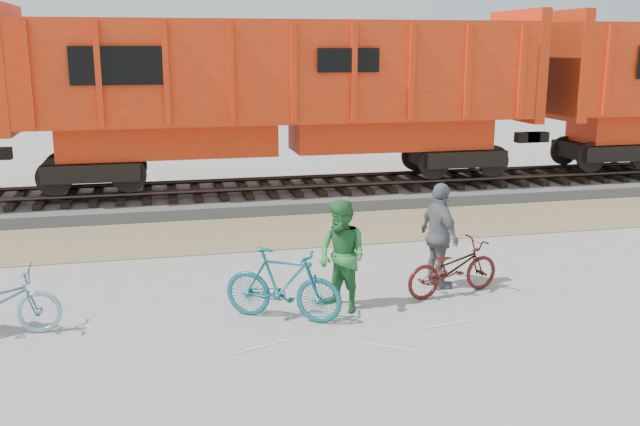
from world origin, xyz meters
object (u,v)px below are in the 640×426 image
(bicycle_teal, at_px, (283,285))
(person_woman, at_px, (439,236))
(hopper_car_center, at_px, (283,91))
(bicycle_maroon, at_px, (453,268))
(person_man, at_px, (342,256))

(bicycle_teal, relative_size, person_woman, 1.01)
(hopper_car_center, distance_m, bicycle_teal, 9.28)
(hopper_car_center, xyz_separation_m, bicycle_maroon, (1.46, -8.32, -2.53))
(bicycle_teal, bearing_deg, bicycle_maroon, -51.45)
(hopper_car_center, bearing_deg, bicycle_maroon, -80.05)
(person_man, height_order, person_woman, person_woman)
(bicycle_teal, bearing_deg, person_man, -49.35)
(bicycle_maroon, xyz_separation_m, person_man, (-2.05, -0.29, 0.43))
(hopper_car_center, relative_size, person_woman, 7.42)
(person_man, bearing_deg, bicycle_maroon, 65.75)
(bicycle_maroon, distance_m, person_man, 2.12)
(bicycle_teal, xyz_separation_m, bicycle_maroon, (3.05, 0.49, -0.10))
(hopper_car_center, relative_size, bicycle_maroon, 7.73)
(person_woman, bearing_deg, person_man, 100.57)
(person_woman, bearing_deg, bicycle_maroon, -174.99)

